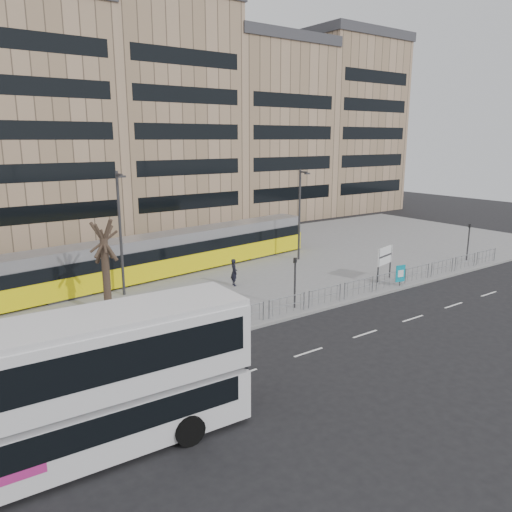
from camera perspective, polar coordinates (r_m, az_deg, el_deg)
ground at (r=31.31m, az=9.40°, el=-5.73°), size 120.00×120.00×0.00m
plaza at (r=40.26m, az=-2.72°, el=-1.16°), size 64.00×24.00×0.15m
kerb at (r=31.32m, az=9.34°, el=-5.58°), size 64.00×0.25×0.17m
building_row at (r=59.59m, az=-13.75°, el=15.61°), size 70.40×18.40×31.20m
pedestrian_barrier at (r=32.73m, az=11.33°, el=-3.17°), size 32.07×0.07×1.10m
road_markings at (r=29.55m, az=16.31°, el=-7.26°), size 62.00×0.12×0.01m
double_decker_bus at (r=17.12m, az=-20.57°, el=-13.81°), size 11.86×3.37×4.70m
tram at (r=38.08m, az=-9.59°, el=0.35°), size 26.39×5.92×3.10m
station_sign at (r=36.79m, az=14.51°, el=-0.13°), size 2.08×0.60×2.44m
ad_panel at (r=35.84m, az=16.18°, el=-1.96°), size 0.78×0.19×1.47m
pedestrian at (r=34.51m, az=-2.52°, el=-1.86°), size 0.62×0.79×1.89m
traffic_light_west at (r=29.79m, az=4.48°, el=-2.29°), size 0.22×0.24×3.10m
traffic_light_east at (r=45.03m, az=23.14°, el=1.99°), size 0.23×0.25×3.10m
lamp_post_west at (r=32.77m, az=-15.23°, el=3.01°), size 0.45×1.04×8.01m
lamp_post_east at (r=41.52m, az=5.05°, el=5.16°), size 0.45×1.04×7.53m
bare_tree at (r=29.19m, az=-17.19°, el=4.30°), size 4.17×4.17×7.61m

